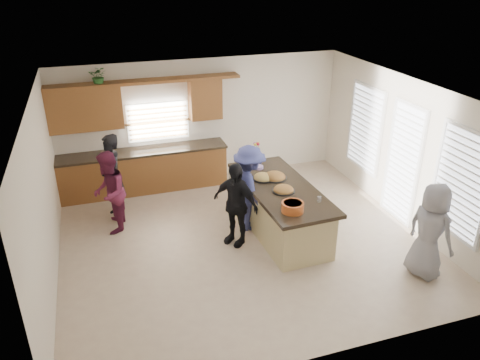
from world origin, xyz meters
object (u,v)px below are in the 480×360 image
object	(u,v)px
island	(280,210)
woman_left_mid	(109,193)
salad_bowl	(293,207)
woman_left_back	(113,177)
woman_right_back	(249,188)
woman_left_front	(235,204)
woman_right_front	(430,231)

from	to	relation	value
island	woman_left_mid	bearing A→B (deg)	159.10
salad_bowl	woman_left_back	world-z (taller)	woman_left_back
woman_right_back	salad_bowl	bearing A→B (deg)	-172.18
woman_left_front	woman_right_back	world-z (taller)	woman_right_back
island	woman_left_back	bearing A→B (deg)	149.80
woman_left_back	woman_left_mid	xyz separation A→B (m)	(-0.11, -0.53, -0.07)
salad_bowl	woman_left_front	world-z (taller)	woman_left_front
salad_bowl	woman_right_front	xyz separation A→B (m)	(1.93, -1.06, -0.22)
salad_bowl	woman_right_front	bearing A→B (deg)	-28.76
woman_left_back	island	bearing A→B (deg)	48.74
island	woman_left_front	size ratio (longest dim) A/B	1.73
woman_right_front	woman_right_back	bearing A→B (deg)	29.57
island	woman_left_front	world-z (taller)	woman_left_front
woman_left_mid	woman_left_front	xyz separation A→B (m)	(2.11, -1.14, -0.01)
salad_bowl	woman_left_mid	xyz separation A→B (m)	(-2.84, 1.97, -0.24)
woman_right_front	woman_left_back	bearing A→B (deg)	37.88
woman_left_back	woman_right_back	size ratio (longest dim) A/B	1.03
island	woman_left_back	size ratio (longest dim) A/B	1.58
woman_left_front	salad_bowl	bearing A→B (deg)	4.28
woman_left_mid	woman_right_back	bearing A→B (deg)	83.26
salad_bowl	woman_right_front	world-z (taller)	woman_right_front
woman_left_front	woman_right_front	size ratio (longest dim) A/B	0.96
salad_bowl	woman_left_front	xyz separation A→B (m)	(-0.74, 0.82, -0.25)
island	salad_bowl	xyz separation A→B (m)	(-0.18, -0.94, 0.59)
woman_left_back	woman_left_front	distance (m)	2.61
island	woman_right_front	world-z (taller)	woman_right_front
island	woman_left_back	distance (m)	3.33
woman_right_back	woman_right_front	bearing A→B (deg)	-142.59
woman_left_mid	woman_right_front	size ratio (longest dim) A/B	0.97
island	salad_bowl	distance (m)	1.12
salad_bowl	woman_left_mid	bearing A→B (deg)	145.34
woman_left_front	woman_right_front	world-z (taller)	woman_right_front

